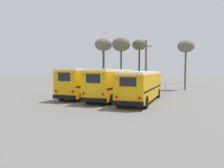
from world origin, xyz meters
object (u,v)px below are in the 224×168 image
Objects in this scene: school_bus_0 at (87,81)px; bare_tree_1 at (121,45)px; school_bus_2 at (141,85)px; bare_tree_0 at (186,47)px; bare_tree_2 at (139,46)px; utility_pole at (146,65)px; school_bus_1 at (112,83)px; bare_tree_3 at (103,46)px.

bare_tree_1 reaches higher than school_bus_0.
school_bus_0 is at bearing 164.65° from school_bus_2.
school_bus_0 is at bearing -128.74° from bare_tree_0.
bare_tree_1 is 0.99× the size of bare_tree_2.
utility_pole is at bearing 64.69° from school_bus_0.
utility_pole is at bearing 9.03° from bare_tree_1.
bare_tree_2 is at bearing 103.15° from school_bus_2.
school_bus_1 is at bearing -97.54° from utility_pole.
school_bus_1 is 12.30m from bare_tree_1.
bare_tree_2 is 6.11m from bare_tree_3.
bare_tree_1 reaches higher than school_bus_2.
bare_tree_0 reaches higher than school_bus_0.
school_bus_1 is 1.12× the size of bare_tree_3.
school_bus_2 is at bearing -55.52° from bare_tree_3.
bare_tree_3 is at bearing 115.04° from school_bus_1.
bare_tree_2 is at bearing 118.01° from utility_pole.
bare_tree_1 is 0.95× the size of bare_tree_3.
bare_tree_3 is at bearing -163.39° from bare_tree_2.
bare_tree_2 is at bearing 16.61° from bare_tree_3.
bare_tree_2 is at bearing 176.45° from bare_tree_0.
bare_tree_1 is at bearing -160.00° from bare_tree_0.
bare_tree_0 is at bearing 63.23° from school_bus_1.
utility_pole is 4.97m from bare_tree_2.
bare_tree_1 is at bearing 115.97° from school_bus_2.
school_bus_0 is 1.22× the size of bare_tree_2.
bare_tree_0 is at bearing 75.71° from school_bus_2.
school_bus_2 is 14.02m from bare_tree_1.
utility_pole is (4.91, 10.38, 2.15)m from school_bus_0.
bare_tree_0 is at bearing -3.55° from bare_tree_2.
school_bus_1 is at bearing -116.77° from bare_tree_0.
school_bus_2 is at bearing -104.29° from bare_tree_0.
school_bus_0 is 15.06m from bare_tree_2.
bare_tree_0 is at bearing 20.00° from bare_tree_1.
bare_tree_2 reaches higher than school_bus_0.
school_bus_1 is at bearing -89.04° from bare_tree_2.
utility_pole is 8.47m from bare_tree_3.
school_bus_0 is at bearing 161.95° from school_bus_1.
bare_tree_2 reaches higher than school_bus_1.
school_bus_2 is 16.93m from bare_tree_2.
school_bus_0 is 11.68m from utility_pole.
utility_pole reaches higher than school_bus_2.
school_bus_1 is 1.26× the size of utility_pole.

